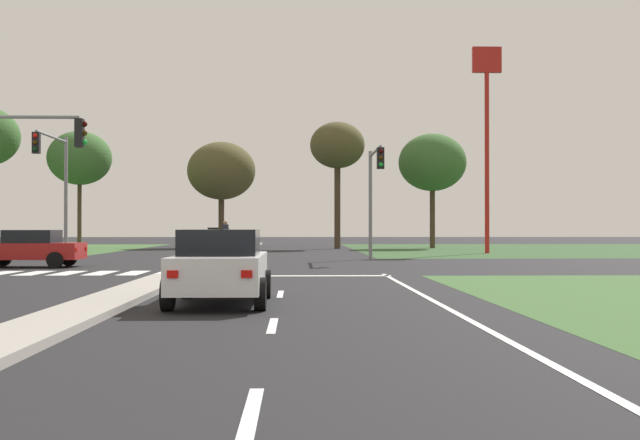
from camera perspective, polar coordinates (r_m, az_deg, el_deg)
name	(u,v)px	position (r m, az deg, el deg)	size (l,w,h in m)	color
ground_plane	(203,266)	(33.08, -8.47, -3.31)	(200.00, 200.00, 0.00)	black
grass_verge_far_right	(590,249)	(61.27, 18.97, -2.01)	(35.00, 35.00, 0.01)	#2D4C28
median_island_near	(73,315)	(14.43, -17.45, -6.59)	(1.20, 22.00, 0.14)	gray
median_island_far	(244,248)	(57.96, -5.55, -2.06)	(1.20, 36.00, 0.14)	gray
lane_dash_near	(251,413)	(6.95, -5.02, -13.75)	(0.14, 2.00, 0.01)	silver
lane_dash_second	(273,325)	(12.86, -3.46, -7.64)	(0.14, 2.00, 0.01)	silver
lane_dash_third	(280,294)	(18.83, -2.90, -5.39)	(0.14, 2.00, 0.01)	silver
edge_line_right	(453,311)	(15.19, 9.61, -6.55)	(0.14, 24.00, 0.01)	silver
stop_bar_near	(294,276)	(25.86, -1.90, -4.07)	(6.40, 0.50, 0.01)	silver
crosswalk_bar_near	(1,273)	(29.51, -22.15, -3.60)	(0.70, 2.80, 0.01)	silver
crosswalk_bar_second	(34,273)	(29.13, -20.03, -3.64)	(0.70, 2.80, 0.01)	silver
crosswalk_bar_third	(67,273)	(28.79, -17.85, -3.69)	(0.70, 2.80, 0.01)	silver
crosswalk_bar_fourth	(101,273)	(28.49, -15.62, -3.73)	(0.70, 2.80, 0.01)	silver
crosswalk_bar_fifth	(134,273)	(28.24, -13.35, -3.76)	(0.70, 2.80, 0.01)	silver
crosswalk_bar_sixth	(167,273)	(28.03, -11.04, -3.79)	(0.70, 2.80, 0.01)	silver
crosswalk_bar_seventh	(200,273)	(27.86, -8.71, -3.81)	(0.70, 2.80, 0.01)	silver
car_white_near	(221,266)	(16.45, -7.21, -3.34)	(1.98, 4.21, 1.55)	silver
car_red_third	(29,248)	(33.75, -20.32, -1.92)	(4.25, 2.10, 1.50)	#A31919
car_black_fourth	(219,237)	(64.15, -7.37, -1.24)	(1.99, 4.60, 1.60)	black
traffic_signal_far_left	(56,173)	(39.54, -18.62, 3.24)	(0.32, 4.82, 6.11)	gray
traffic_signal_near_left	(0,161)	(28.07, -22.19, 3.99)	(4.64, 0.32, 5.50)	gray
traffic_signal_far_right	(374,182)	(37.76, 3.95, 2.78)	(0.32, 5.13, 5.44)	gray
pedestrian_at_median	(225,233)	(43.09, -6.87, -0.97)	(0.34, 0.34, 1.86)	#9E8966
fastfood_pole_sign	(487,104)	(50.38, 12.00, 8.21)	(1.80, 0.40, 12.82)	red
treeline_second	(80,158)	(61.03, -17.03, 4.30)	(4.69, 4.69, 8.74)	#423323
treeline_third	(221,171)	(63.06, -7.16, 3.54)	(5.41, 5.41, 8.41)	#423323
treeline_fourth	(337,146)	(59.42, 1.27, 5.35)	(4.12, 4.12, 9.57)	#423323
treeline_fifth	(432,163)	(61.81, 8.15, 4.13)	(5.25, 5.25, 8.90)	#423323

